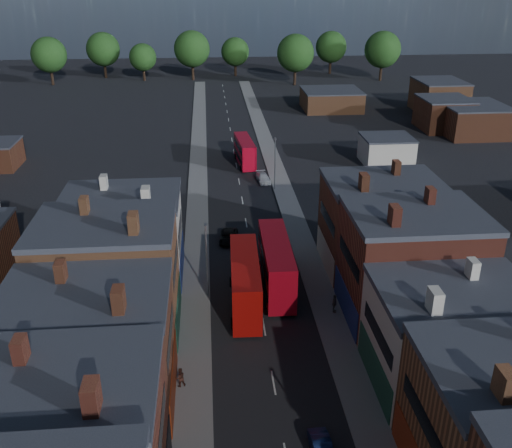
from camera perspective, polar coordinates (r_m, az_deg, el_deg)
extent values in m
cube|color=gray|center=(77.35, -5.90, 0.59)|extent=(3.00, 200.00, 0.12)
cube|color=gray|center=(78.12, 3.67, 0.92)|extent=(3.00, 200.00, 0.12)
cylinder|color=slate|center=(57.59, -4.94, -3.77)|extent=(0.16, 0.16, 8.00)
cube|color=slate|center=(55.83, -5.08, -0.15)|extent=(0.25, 0.70, 0.25)
cylinder|color=slate|center=(85.81, 1.91, 5.96)|extent=(0.16, 0.16, 8.00)
cube|color=slate|center=(84.63, 1.95, 8.53)|extent=(0.25, 0.70, 0.25)
cube|color=#AA0D09|center=(56.41, -1.10, -5.77)|extent=(3.05, 11.96, 4.75)
cube|color=black|center=(56.87, -1.09, -6.57)|extent=(3.08, 11.01, 0.97)
cube|color=black|center=(55.85, -1.11, -4.77)|extent=(3.08, 11.01, 0.97)
cylinder|color=black|center=(54.34, -2.37, -9.84)|extent=(0.36, 1.09, 1.08)
cylinder|color=black|center=(54.42, 0.52, -9.76)|extent=(0.36, 1.09, 1.08)
cylinder|color=black|center=(60.78, -2.50, -5.81)|extent=(0.36, 1.09, 1.08)
cylinder|color=black|center=(60.86, 0.06, -5.75)|extent=(0.36, 1.09, 1.08)
cube|color=#B20A19|center=(59.50, 2.03, -4.00)|extent=(2.89, 12.21, 4.87)
cube|color=black|center=(59.95, 2.02, -4.79)|extent=(2.94, 11.24, 1.00)
cube|color=black|center=(58.95, 2.05, -3.00)|extent=(2.94, 11.24, 1.00)
cylinder|color=black|center=(57.17, 1.03, -7.90)|extent=(0.34, 1.11, 1.11)
cylinder|color=black|center=(57.46, 3.80, -7.78)|extent=(0.34, 1.11, 1.11)
cylinder|color=black|center=(63.87, 0.38, -4.18)|extent=(0.34, 1.11, 1.11)
cylinder|color=black|center=(64.13, 2.86, -4.09)|extent=(0.34, 1.11, 1.11)
cube|color=#B0071C|center=(97.89, -1.13, 7.31)|extent=(3.21, 10.41, 4.10)
cube|color=black|center=(98.13, -1.13, 6.87)|extent=(3.20, 9.60, 0.84)
cube|color=black|center=(97.61, -1.14, 7.86)|extent=(3.20, 9.60, 0.84)
cylinder|color=black|center=(95.23, -1.51, 5.60)|extent=(0.36, 0.95, 0.93)
cylinder|color=black|center=(95.58, -0.12, 5.68)|extent=(0.36, 0.95, 0.93)
cylinder|color=black|center=(101.40, -2.07, 6.78)|extent=(0.36, 0.95, 0.93)
cylinder|color=black|center=(101.73, -0.76, 6.85)|extent=(0.36, 0.95, 0.93)
imported|color=black|center=(70.44, -2.76, -1.27)|extent=(2.60, 4.74, 1.26)
imported|color=silver|center=(90.18, 0.73, 4.64)|extent=(2.31, 4.60, 1.28)
imported|color=#43231A|center=(47.76, -7.60, -14.97)|extent=(0.92, 0.68, 1.69)
imported|color=#5C564F|center=(56.62, 7.85, -7.88)|extent=(0.85, 1.23, 1.93)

